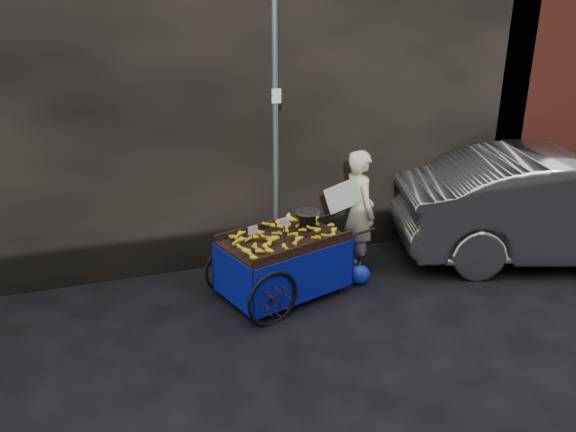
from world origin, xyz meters
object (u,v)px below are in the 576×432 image
object	(u,v)px
plastic_bag	(359,275)
banana_cart	(280,246)
parked_car	(565,206)
vendor	(359,212)

from	to	relation	value
plastic_bag	banana_cart	bearing A→B (deg)	177.91
parked_car	banana_cart	bearing A→B (deg)	105.37
banana_cart	vendor	distance (m)	1.31
plastic_bag	parked_car	xyz separation A→B (m)	(3.14, -0.13, 0.65)
banana_cart	parked_car	xyz separation A→B (m)	(4.22, -0.17, 0.10)
banana_cart	parked_car	size ratio (longest dim) A/B	0.47
vendor	parked_car	xyz separation A→B (m)	(2.98, -0.55, -0.07)
parked_car	plastic_bag	bearing A→B (deg)	105.31
banana_cart	parked_car	bearing A→B (deg)	-19.72
vendor	plastic_bag	bearing A→B (deg)	156.76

